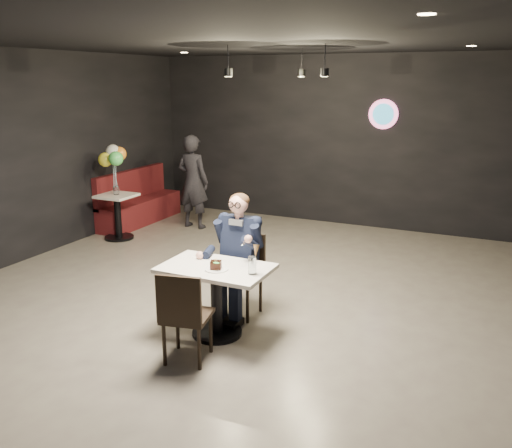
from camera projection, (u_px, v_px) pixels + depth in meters
The scene contains 17 objects.
floor at pixel (216, 315), 6.11m from camera, with size 9.00×9.00×0.00m, color gray.
wall_sign at pixel (383, 114), 9.18m from camera, with size 0.50×0.06×0.50m, color pink, non-canonical shape.
pendant_lights at pixel (286, 55), 7.11m from camera, with size 1.40×1.20×0.36m, color black.
main_table at pixel (217, 301), 5.57m from camera, with size 1.10×0.70×0.75m, color white.
chair_far at pixel (240, 276), 6.03m from camera, with size 0.42×0.46×0.92m, color black.
chair_near at pixel (187, 314), 5.05m from camera, with size 0.42×0.46×0.92m, color black.
seated_man at pixel (240, 254), 5.96m from camera, with size 0.60×0.80×1.44m, color black.
dessert_plate at pixel (217, 269), 5.37m from camera, with size 0.24×0.24×0.01m, color white.
cake_slice at pixel (216, 265), 5.36m from camera, with size 0.10×0.09×0.07m, color black.
mint_leaf at pixel (216, 263), 5.30m from camera, with size 0.07×0.04×0.01m, color green.
sundae_glass at pixel (252, 265), 5.24m from camera, with size 0.08×0.08×0.18m, color silver.
wafer_cone at pixel (256, 251), 5.18m from camera, with size 0.06×0.06×0.12m, color tan.
booth_bench at pixel (140, 197), 9.92m from camera, with size 0.48×1.94×0.97m, color #4E1012.
side_table at pixel (118, 218), 8.96m from camera, with size 0.55×0.55×0.69m, color white.
balloon_vase at pixel (116, 190), 8.83m from camera, with size 0.09×0.09×0.14m, color silver.
balloon_bunch at pixel (114, 164), 8.72m from camera, with size 0.42×0.42×0.69m, color yellow.
passerby at pixel (193, 182), 9.53m from camera, with size 0.60×0.40×1.65m, color black.
Camera 1 is at (2.78, -4.92, 2.59)m, focal length 38.00 mm.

